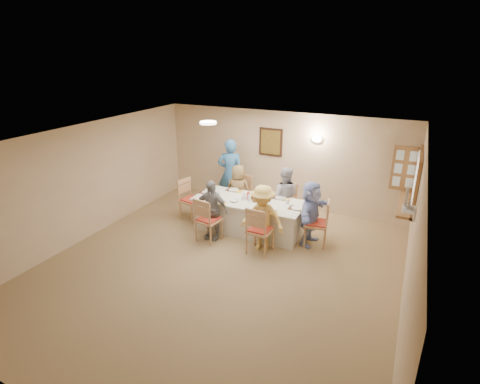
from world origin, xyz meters
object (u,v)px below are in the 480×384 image
at_px(serving_hatch, 417,181).
at_px(dining_table, 249,215).
at_px(chair_back_right, 285,204).
at_px(chair_front_right, 260,229).
at_px(condiment_ketchup, 248,195).
at_px(chair_back_left, 240,195).
at_px(chair_left_end, 191,199).
at_px(chair_right_end, 316,223).
at_px(chair_front_left, 209,219).
at_px(desk_fan, 408,201).
at_px(diner_back_right, 284,196).
at_px(caregiver, 230,173).
at_px(diner_front_right, 262,218).
at_px(diner_back_left, 238,191).
at_px(diner_front_left, 211,210).
at_px(diner_right_end, 311,213).

bearing_deg(serving_hatch, dining_table, -168.41).
bearing_deg(chair_back_right, chair_front_right, -84.58).
bearing_deg(chair_front_right, condiment_ketchup, -49.61).
bearing_deg(chair_back_left, chair_back_right, 5.31).
xyz_separation_m(chair_left_end, chair_right_end, (3.10, 0.00, 0.01)).
bearing_deg(chair_right_end, chair_front_left, -79.05).
bearing_deg(chair_back_right, dining_table, -121.45).
bearing_deg(serving_hatch, chair_right_end, -159.01).
height_order(serving_hatch, chair_left_end, serving_hatch).
distance_m(desk_fan, chair_front_left, 3.96).
bearing_deg(diner_back_right, caregiver, -24.56).
bearing_deg(diner_front_right, dining_table, 129.69).
bearing_deg(diner_front_right, chair_front_left, -176.02).
xyz_separation_m(diner_back_left, condiment_ketchup, (0.56, -0.66, 0.21)).
xyz_separation_m(chair_back_left, caregiver, (-0.45, 0.35, 0.41)).
xyz_separation_m(chair_back_left, condiment_ketchup, (0.56, -0.78, 0.37)).
relative_size(dining_table, diner_front_left, 1.85).
relative_size(chair_front_right, diner_front_left, 0.77).
distance_m(chair_back_left, diner_back_left, 0.20).
relative_size(chair_front_left, diner_right_end, 0.72).
bearing_deg(diner_front_right, diner_back_right, 88.27).
distance_m(chair_front_left, chair_right_end, 2.29).
bearing_deg(diner_right_end, condiment_ketchup, 94.60).
xyz_separation_m(dining_table, diner_right_end, (1.42, 0.00, 0.33)).
bearing_deg(diner_back_right, chair_front_left, 42.30).
relative_size(diner_back_left, caregiver, 0.72).
height_order(desk_fan, chair_back_left, desk_fan).
distance_m(chair_left_end, diner_back_right, 2.26).
relative_size(chair_right_end, diner_back_right, 0.72).
distance_m(diner_back_right, diner_right_end, 1.07).
xyz_separation_m(chair_back_right, caregiver, (-1.65, 0.35, 0.43)).
bearing_deg(desk_fan, diner_back_left, 160.58).
xyz_separation_m(dining_table, diner_front_right, (0.60, -0.68, 0.33)).
xyz_separation_m(chair_left_end, diner_front_right, (2.15, -0.68, 0.21)).
relative_size(diner_front_right, diner_right_end, 1.01).
height_order(diner_right_end, caregiver, caregiver).
bearing_deg(chair_left_end, diner_back_left, -43.53).
relative_size(chair_front_right, condiment_ketchup, 4.72).
xyz_separation_m(diner_front_right, caregiver, (-1.65, 1.83, 0.20)).
distance_m(diner_back_right, diner_front_left, 1.81).
relative_size(serving_hatch, chair_front_right, 1.45).
height_order(chair_front_right, diner_back_left, diner_back_left).
bearing_deg(chair_front_right, diner_back_left, -48.24).
relative_size(dining_table, chair_back_right, 2.62).
bearing_deg(chair_front_left, chair_back_right, -117.79).
xyz_separation_m(diner_back_left, diner_front_left, (0.00, -1.36, 0.02)).
height_order(dining_table, chair_back_right, chair_back_right).
height_order(diner_back_left, diner_back_right, diner_back_right).
height_order(desk_fan, chair_left_end, desk_fan).
bearing_deg(chair_back_right, chair_back_left, -174.58).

